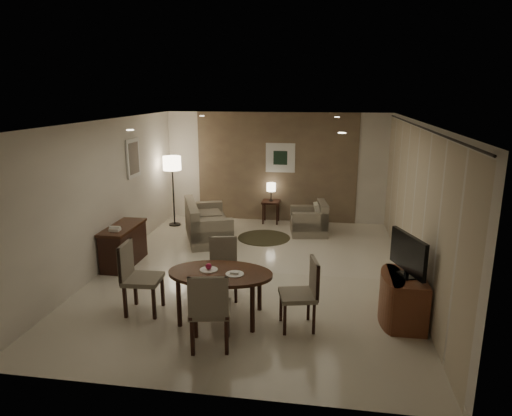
% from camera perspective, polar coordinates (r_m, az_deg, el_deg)
% --- Properties ---
extents(room_shell, '(5.50, 7.00, 2.70)m').
position_cam_1_polar(room_shell, '(8.35, 0.21, 1.67)').
color(room_shell, beige).
rests_on(room_shell, ground).
extents(taupe_accent, '(3.96, 0.03, 2.70)m').
position_cam_1_polar(taupe_accent, '(11.35, 2.56, 5.07)').
color(taupe_accent, '#7F6B4F').
rests_on(taupe_accent, wall_back).
extents(curtain_wall, '(0.08, 6.70, 2.58)m').
position_cam_1_polar(curtain_wall, '(8.01, 19.07, 0.09)').
color(curtain_wall, beige).
rests_on(curtain_wall, wall_right).
extents(curtain_rod, '(0.03, 6.80, 0.03)m').
position_cam_1_polar(curtain_rod, '(7.81, 19.87, 9.52)').
color(curtain_rod, black).
rests_on(curtain_rod, wall_right).
extents(art_back_frame, '(0.72, 0.03, 0.72)m').
position_cam_1_polar(art_back_frame, '(11.28, 3.07, 6.29)').
color(art_back_frame, silver).
rests_on(art_back_frame, wall_back).
extents(art_back_canvas, '(0.34, 0.01, 0.34)m').
position_cam_1_polar(art_back_canvas, '(11.26, 3.06, 6.28)').
color(art_back_canvas, black).
rests_on(art_back_canvas, wall_back).
extents(art_left_frame, '(0.03, 0.60, 0.80)m').
position_cam_1_polar(art_left_frame, '(9.78, -15.10, 6.04)').
color(art_left_frame, silver).
rests_on(art_left_frame, wall_left).
extents(art_left_canvas, '(0.01, 0.46, 0.64)m').
position_cam_1_polar(art_left_canvas, '(9.77, -15.02, 6.04)').
color(art_left_canvas, gray).
rests_on(art_left_canvas, wall_left).
extents(downlight_nl, '(0.10, 0.10, 0.01)m').
position_cam_1_polar(downlight_nl, '(6.43, -15.46, 9.37)').
color(downlight_nl, white).
rests_on(downlight_nl, ceiling).
extents(downlight_nr, '(0.10, 0.10, 0.01)m').
position_cam_1_polar(downlight_nr, '(5.87, 10.69, 9.21)').
color(downlight_nr, white).
rests_on(downlight_nr, ceiling).
extents(downlight_fl, '(0.10, 0.10, 0.01)m').
position_cam_1_polar(downlight_fl, '(9.82, -6.78, 11.36)').
color(downlight_fl, white).
rests_on(downlight_fl, ceiling).
extents(downlight_fr, '(0.10, 0.10, 0.01)m').
position_cam_1_polar(downlight_fr, '(9.46, 10.11, 11.13)').
color(downlight_fr, white).
rests_on(downlight_fr, ceiling).
extents(console_desk, '(0.48, 1.20, 0.75)m').
position_cam_1_polar(console_desk, '(8.96, -16.20, -4.51)').
color(console_desk, '#412015').
rests_on(console_desk, floor).
extents(telephone, '(0.20, 0.14, 0.09)m').
position_cam_1_polar(telephone, '(8.57, -17.23, -2.45)').
color(telephone, white).
rests_on(telephone, console_desk).
extents(tv_cabinet, '(0.48, 0.90, 0.70)m').
position_cam_1_polar(tv_cabinet, '(6.88, 18.20, -10.78)').
color(tv_cabinet, brown).
rests_on(tv_cabinet, floor).
extents(flat_tv, '(0.36, 0.85, 0.60)m').
position_cam_1_polar(flat_tv, '(6.62, 18.48, -5.51)').
color(flat_tv, black).
rests_on(flat_tv, tv_cabinet).
extents(dining_table, '(1.50, 0.94, 0.70)m').
position_cam_1_polar(dining_table, '(6.68, -4.44, -10.81)').
color(dining_table, '#412015').
rests_on(dining_table, floor).
extents(chair_near, '(0.60, 0.60, 1.05)m').
position_cam_1_polar(chair_near, '(5.93, -5.76, -12.38)').
color(chair_near, gray).
rests_on(chair_near, floor).
extents(chair_far, '(0.55, 0.55, 0.95)m').
position_cam_1_polar(chair_far, '(7.23, -4.10, -7.71)').
color(chair_far, gray).
rests_on(chair_far, floor).
extents(chair_left, '(0.54, 0.54, 1.06)m').
position_cam_1_polar(chair_left, '(6.96, -13.92, -8.53)').
color(chair_left, gray).
rests_on(chair_left, floor).
extents(chair_right, '(0.57, 0.57, 0.99)m').
position_cam_1_polar(chair_right, '(6.38, 5.20, -10.70)').
color(chair_right, gray).
rests_on(chair_right, floor).
extents(plate_a, '(0.26, 0.26, 0.02)m').
position_cam_1_polar(plate_a, '(6.62, -5.93, -7.69)').
color(plate_a, white).
rests_on(plate_a, dining_table).
extents(plate_b, '(0.26, 0.26, 0.02)m').
position_cam_1_polar(plate_b, '(6.44, -2.68, -8.26)').
color(plate_b, white).
rests_on(plate_b, dining_table).
extents(fruit_apple, '(0.09, 0.09, 0.09)m').
position_cam_1_polar(fruit_apple, '(6.60, -5.94, -7.26)').
color(fruit_apple, '#AB133A').
rests_on(fruit_apple, plate_a).
extents(napkin, '(0.12, 0.08, 0.03)m').
position_cam_1_polar(napkin, '(6.44, -2.68, -8.07)').
color(napkin, white).
rests_on(napkin, plate_b).
extents(round_rug, '(1.17, 1.17, 0.01)m').
position_cam_1_polar(round_rug, '(10.23, 1.00, -3.72)').
color(round_rug, '#403C24').
rests_on(round_rug, floor).
extents(sofa, '(1.95, 1.45, 0.82)m').
position_cam_1_polar(sofa, '(10.15, -6.06, -1.56)').
color(sofa, gray).
rests_on(sofa, floor).
extents(armchair, '(0.90, 0.94, 0.74)m').
position_cam_1_polar(armchair, '(10.50, 6.61, -1.26)').
color(armchair, gray).
rests_on(armchair, floor).
extents(side_table, '(0.43, 0.43, 0.55)m').
position_cam_1_polar(side_table, '(11.34, 1.87, -0.48)').
color(side_table, black).
rests_on(side_table, floor).
extents(table_lamp, '(0.22, 0.22, 0.50)m').
position_cam_1_polar(table_lamp, '(11.24, 1.90, 2.13)').
color(table_lamp, '#FFEAC1').
rests_on(table_lamp, side_table).
extents(floor_lamp, '(0.43, 0.43, 1.69)m').
position_cam_1_polar(floor_lamp, '(11.17, -10.30, 2.07)').
color(floor_lamp, '#FFE5B7').
rests_on(floor_lamp, floor).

